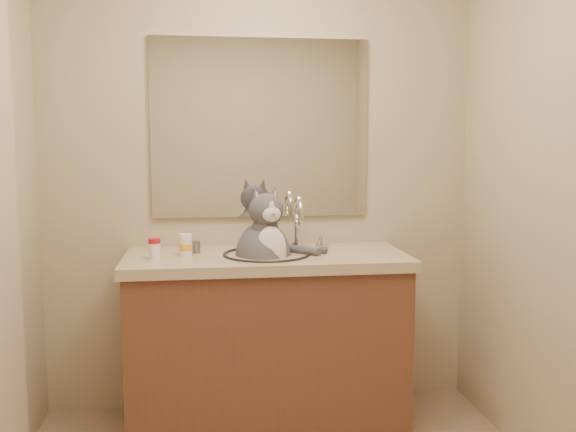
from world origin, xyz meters
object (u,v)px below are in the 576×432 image
(pill_bottle_orange, at_px, (186,245))
(cat, at_px, (264,252))
(pill_bottle_redcap, at_px, (155,249))
(grey_canister, at_px, (196,247))

(pill_bottle_orange, bearing_deg, cat, -4.67)
(pill_bottle_redcap, xyz_separation_m, pill_bottle_orange, (0.14, 0.07, 0.00))
(pill_bottle_orange, bearing_deg, pill_bottle_redcap, -153.48)
(cat, height_order, grey_canister, cat)
(cat, xyz_separation_m, pill_bottle_orange, (-0.37, 0.03, 0.04))
(cat, xyz_separation_m, pill_bottle_redcap, (-0.51, -0.04, 0.04))
(cat, bearing_deg, grey_canister, 148.38)
(grey_canister, bearing_deg, pill_bottle_orange, -130.75)
(cat, height_order, pill_bottle_redcap, cat)
(pill_bottle_redcap, height_order, grey_canister, pill_bottle_redcap)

